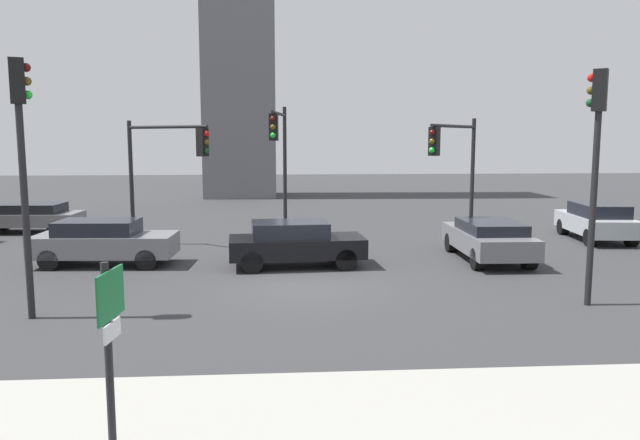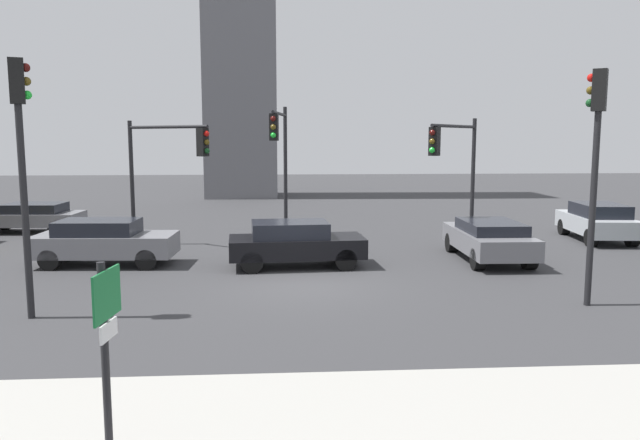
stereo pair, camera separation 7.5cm
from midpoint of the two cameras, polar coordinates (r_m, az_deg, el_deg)
name	(u,v)px [view 1 (the left image)]	position (r m, az deg, el deg)	size (l,w,h in m)	color
ground_plane	(304,285)	(17.66, -1.57, -6.06)	(107.03, 107.03, 0.00)	#38383A
sidewalk_corner	(332,426)	(9.32, 0.85, -18.50)	(38.53, 3.70, 0.15)	#A8A59E
direction_sign	(110,338)	(8.13, -19.15, -10.27)	(0.17, 0.79, 2.54)	black
traffic_light_0	(454,155)	(23.73, 12.26, 5.86)	(2.69, 3.41, 4.94)	black
traffic_light_1	(596,145)	(16.50, 24.07, 6.39)	(0.49, 0.44, 5.81)	black
traffic_light_2	(280,146)	(24.84, -3.83, 6.86)	(0.71, 3.74, 5.48)	black
traffic_light_3	(166,157)	(23.63, -14.16, 5.70)	(3.38, 2.52, 4.83)	black
traffic_light_4	(22,142)	(15.47, -26.02, 6.51)	(0.49, 0.42, 5.93)	black
car_0	(295,243)	(20.02, -2.45, -2.13)	(4.47, 2.17, 1.49)	black
car_1	(30,217)	(30.13, -25.33, 0.28)	(4.48, 2.18, 1.30)	slate
car_2	(597,221)	(27.56, 24.16, -0.07)	(2.31, 4.46, 1.53)	#ADB2B7
car_3	(489,238)	(21.84, 15.25, -1.65)	(2.09, 4.68, 1.38)	slate
car_4	(104,241)	(21.45, -19.49, -1.88)	(4.60, 2.09, 1.50)	slate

